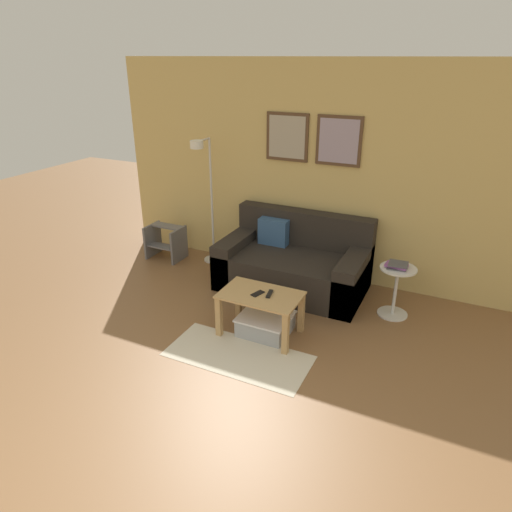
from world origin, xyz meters
The scene contains 11 objects.
wall_back centered at (0.00, 3.79, 1.28)m, with size 5.60×0.09×2.55m.
area_rug centered at (-0.15, 1.77, 0.00)m, with size 1.34×0.61×0.01m, color beige.
couch centered at (-0.20, 3.30, 0.29)m, with size 1.69×0.94×0.86m.
coffee_table centered at (-0.13, 2.20, 0.34)m, with size 0.78×0.49×0.44m.
storage_bin centered at (-0.09, 2.24, 0.10)m, with size 0.50×0.45×0.19m.
floor_lamp centered at (-1.46, 3.42, 0.96)m, with size 0.27×0.50×1.65m.
side_table centered at (1.00, 3.15, 0.33)m, with size 0.38×0.38×0.55m.
book_stack centered at (0.98, 3.14, 0.58)m, with size 0.23×0.19×0.05m.
remote_control centered at (-0.04, 2.23, 0.45)m, with size 0.04×0.15×0.02m, color black.
cell_phone centered at (-0.15, 2.20, 0.45)m, with size 0.07×0.14×0.01m, color black.
step_stool centered at (-2.08, 3.33, 0.24)m, with size 0.47×0.36×0.45m.
Camera 1 is at (1.51, -1.32, 2.56)m, focal length 32.00 mm.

